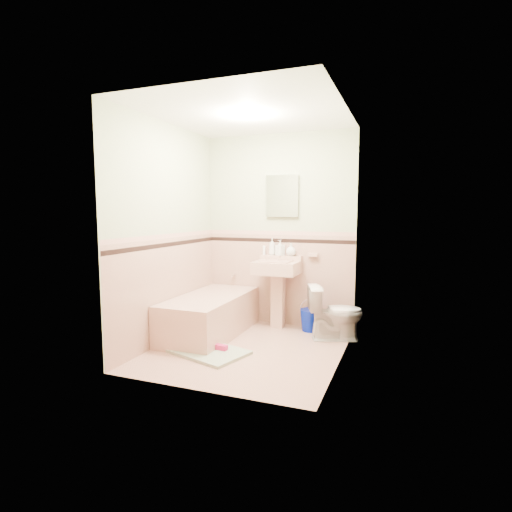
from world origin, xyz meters
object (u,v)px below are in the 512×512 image
(toilet, at_px, (335,313))
(shoe, at_px, (221,347))
(sink, at_px, (277,295))
(soap_bottle_right, at_px, (291,249))
(soap_bottle_mid, at_px, (280,248))
(bucket, at_px, (311,320))
(soap_bottle_left, at_px, (272,247))
(bathtub, at_px, (210,316))
(medicine_cabinet, at_px, (282,196))

(toilet, xyz_separation_m, shoe, (-1.05, -0.89, -0.26))
(sink, relative_size, soap_bottle_right, 5.35)
(sink, distance_m, toilet, 0.81)
(soap_bottle_mid, xyz_separation_m, bucket, (0.45, -0.13, -0.89))
(soap_bottle_left, distance_m, soap_bottle_right, 0.26)
(soap_bottle_right, height_order, toilet, soap_bottle_right)
(toilet, bearing_deg, shoe, 109.76)
(bathtub, relative_size, shoe, 11.12)
(sink, xyz_separation_m, soap_bottle_left, (-0.12, 0.18, 0.60))
(soap_bottle_mid, distance_m, bucket, 1.01)
(soap_bottle_left, xyz_separation_m, bucket, (0.56, -0.13, -0.90))
(soap_bottle_mid, relative_size, soap_bottle_right, 1.25)
(bathtub, distance_m, sink, 0.89)
(shoe, bearing_deg, medicine_cabinet, 83.68)
(medicine_cabinet, xyz_separation_m, bucket, (0.44, -0.16, -1.56))
(soap_bottle_left, relative_size, soap_bottle_mid, 1.08)
(soap_bottle_mid, bearing_deg, sink, -85.90)
(bathtub, height_order, bucket, bathtub)
(toilet, height_order, shoe, toilet)
(bathtub, xyz_separation_m, toilet, (1.46, 0.35, 0.10))
(medicine_cabinet, height_order, bucket, medicine_cabinet)
(soap_bottle_mid, xyz_separation_m, shoe, (-0.26, -1.25, -0.97))
(soap_bottle_right, bearing_deg, soap_bottle_left, 180.00)
(soap_bottle_left, relative_size, soap_bottle_right, 1.35)
(soap_bottle_mid, bearing_deg, soap_bottle_left, 180.00)
(medicine_cabinet, bearing_deg, bucket, -20.03)
(soap_bottle_right, bearing_deg, toilet, -29.12)
(bathtub, relative_size, bucket, 5.49)
(toilet, bearing_deg, soap_bottle_left, 47.84)
(shoe, bearing_deg, soap_bottle_left, 88.88)
(sink, xyz_separation_m, soap_bottle_right, (0.13, 0.18, 0.58))
(sink, height_order, soap_bottle_mid, soap_bottle_mid)
(bucket, bearing_deg, soap_bottle_right, 156.90)
(soap_bottle_mid, bearing_deg, toilet, -24.42)
(soap_bottle_right, xyz_separation_m, bucket, (0.31, -0.13, -0.87))
(sink, bearing_deg, medicine_cabinet, 90.00)
(sink, height_order, soap_bottle_left, soap_bottle_left)
(medicine_cabinet, bearing_deg, sink, -90.00)
(toilet, relative_size, bucket, 2.34)
(soap_bottle_mid, height_order, shoe, soap_bottle_mid)
(sink, bearing_deg, bucket, 6.40)
(sink, bearing_deg, soap_bottle_left, 124.39)
(soap_bottle_left, xyz_separation_m, soap_bottle_mid, (0.11, 0.00, -0.01))
(sink, distance_m, soap_bottle_right, 0.62)
(soap_bottle_mid, height_order, toilet, soap_bottle_mid)
(soap_bottle_left, xyz_separation_m, toilet, (0.91, -0.36, -0.72))
(bathtub, xyz_separation_m, sink, (0.68, 0.53, 0.21))
(soap_bottle_mid, bearing_deg, bathtub, -133.22)
(bucket, distance_m, shoe, 1.33)
(soap_bottle_left, bearing_deg, toilet, -21.74)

